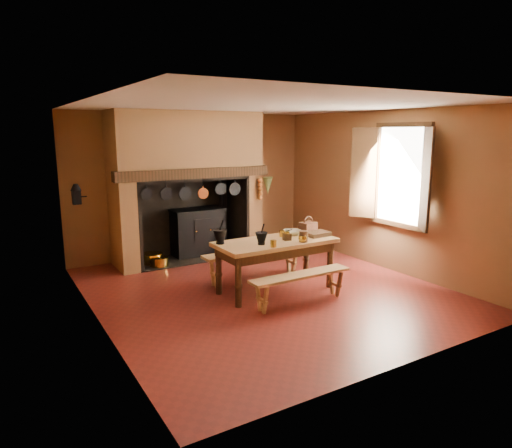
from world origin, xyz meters
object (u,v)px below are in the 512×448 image
Objects in this scene: iron_range at (198,231)px; mixing_bowl at (292,232)px; work_table at (276,248)px; wicker_basket at (308,226)px; coffee_grinder at (287,236)px; bench_front at (301,281)px.

iron_range reaches higher than mixing_bowl.
iron_range is 2.57m from work_table.
iron_range is 2.52m from wicker_basket.
coffee_grinder is 0.56× the size of mixing_bowl.
work_table is 6.25× the size of wicker_basket.
work_table is 6.26× the size of mixing_bowl.
mixing_bowl is 1.00× the size of wicker_basket.
mixing_bowl is at bearing -75.64° from iron_range.
bench_front is (0.16, -3.21, -0.15)m from iron_range.
bench_front is 1.36m from wicker_basket.
work_table is 0.51m from mixing_bowl.
iron_range is 2.69m from coffee_grinder.
work_table is at bearing 157.63° from coffee_grinder.
coffee_grinder is (0.15, -0.09, 0.19)m from work_table.
iron_range is at bearing 92.91° from bench_front.
mixing_bowl is at bearing 50.86° from coffee_grinder.
work_table is 11.18× the size of coffee_grinder.
mixing_bowl is (0.44, 0.83, 0.50)m from bench_front.
wicker_basket is (0.38, 0.09, 0.05)m from mixing_bowl.
work_table is 0.73m from bench_front.
iron_range is 5.41× the size of mixing_bowl.
coffee_grinder is (0.31, -2.65, 0.38)m from iron_range.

